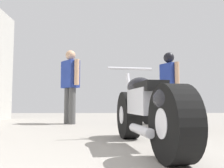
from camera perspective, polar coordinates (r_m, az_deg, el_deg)
The scene contains 5 objects.
ground_plane at distance 3.72m, azimuth 4.84°, elevation -11.69°, with size 15.93×15.93×0.00m, color gray.
motorcycle_maroon_cruiser at distance 2.50m, azimuth 8.11°, elevation -6.13°, with size 0.65×1.99×0.93m.
motorcycle_black_naked at distance 4.79m, azimuth 12.72°, elevation -5.55°, with size 0.80×1.87×0.89m.
mechanic_in_blue at distance 5.52m, azimuth -9.93°, elevation 0.50°, with size 0.50×0.59×1.67m.
mechanic_with_helmet at distance 6.48m, azimuth 13.47°, elevation 1.02°, with size 0.44×0.68×1.81m.
Camera 1 is at (-0.38, -0.35, 0.45)m, focal length 38.40 mm.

